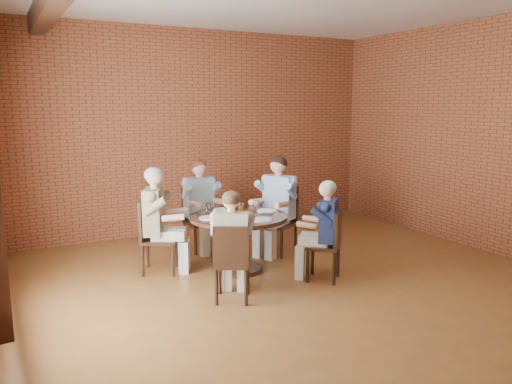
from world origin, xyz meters
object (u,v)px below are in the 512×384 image
diner_d (232,246)px  chair_c (152,233)px  diner_c (159,221)px  chair_e (329,242)px  diner_a (277,206)px  smartphone (267,214)px  diner_b (201,206)px  diner_e (324,231)px  chair_b (198,215)px  chair_a (280,216)px  dining_table (239,232)px  chair_d (232,260)px

diner_d → chair_c: bearing=-39.1°
diner_c → chair_e: (1.76, -1.30, -0.20)m
diner_c → diner_d: 1.38m
chair_c → chair_e: (1.84, -1.34, -0.03)m
chair_c → diner_a: bearing=-64.8°
smartphone → diner_b: bearing=96.2°
chair_e → smartphone: (-0.47, 0.74, 0.27)m
chair_e → smartphone: size_ratio=6.36×
diner_d → smartphone: bearing=-108.9°
diner_c → chair_e: bearing=-100.3°
chair_c → diner_e: diner_e is taller
chair_b → diner_c: bearing=-142.1°
diner_d → diner_e: (1.28, 0.06, 0.00)m
chair_a → dining_table: bearing=-90.0°
diner_c → chair_b: bearing=-22.0°
diner_a → chair_b: 1.21m
diner_a → diner_e: bearing=-31.8°
chair_e → smartphone: 0.92m
dining_table → diner_d: (-0.50, -0.86, 0.09)m
chair_d → chair_b: bearing=-71.8°
chair_d → diner_d: 0.15m
dining_table → diner_b: (-0.08, 1.12, 0.15)m
diner_b → diner_d: diner_b is taller
chair_b → diner_b: size_ratio=0.70×
chair_c → chair_d: 1.49m
chair_b → diner_c: diner_c is taller
dining_table → diner_c: bearing=153.9°
chair_b → chair_d: 2.18m
chair_a → diner_c: 1.87m
diner_a → chair_d: size_ratio=1.60×
chair_c → diner_e: 2.21m
chair_c → chair_d: chair_c is taller
dining_table → diner_b: size_ratio=0.93×
diner_c → diner_a: bearing=-63.5°
diner_d → chair_e: bearing=-149.3°
chair_a → diner_c: bearing=-116.9°
chair_a → chair_d: (-1.47, -1.43, -0.04)m
chair_b → diner_e: (0.87, -2.00, 0.11)m
chair_c → chair_e: bearing=-99.9°
chair_a → chair_e: (-0.10, -1.36, -0.04)m
diner_b → chair_e: diner_b is taller
chair_b → chair_a: bearing=-38.3°
diner_c → chair_d: bearing=-138.1°
dining_table → chair_a: 1.07m
chair_d → diner_e: size_ratio=0.71×
chair_b → diner_d: diner_d is taller
chair_d → chair_e: size_ratio=1.00×
chair_c → diner_d: diner_d is taller
chair_e → diner_e: diner_e is taller
chair_b → diner_d: size_ratio=0.76×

